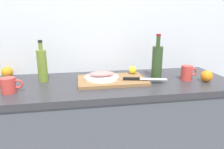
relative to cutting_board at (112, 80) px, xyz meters
The scene contains 13 objects.
back_wall 0.50m from the cutting_board, 116.15° to the left, with size 3.20×0.05×2.50m, color silver.
kitchen_counter 0.49m from the cutting_board, behind, with size 2.00×0.60×0.90m.
cutting_board is the anchor object (origin of this frame).
white_plate 0.07m from the cutting_board, 165.91° to the left, with size 0.23×0.23×0.01m, color white.
fish_fillet 0.08m from the cutting_board, 165.91° to the left, with size 0.18×0.08×0.04m, color tan.
chef_knife 0.19m from the cutting_board, 20.15° to the right, with size 0.29×0.09×0.02m.
lemon_0 0.21m from the cutting_board, 31.26° to the left, with size 0.06×0.06×0.06m, color yellow.
olive_oil_bottle 0.48m from the cutting_board, 169.78° to the left, with size 0.06×0.06×0.28m.
wine_bottle 0.35m from the cutting_board, ahead, with size 0.07×0.07×0.32m.
coffee_mug_0 0.53m from the cutting_board, ahead, with size 0.12×0.08×0.10m.
coffee_mug_1 0.63m from the cutting_board, 169.75° to the right, with size 0.12×0.08×0.09m.
orange_0 0.64m from the cutting_board, 10.02° to the right, with size 0.08×0.08×0.08m, color orange.
orange_1 0.77m from the cutting_board, 162.60° to the left, with size 0.08×0.08×0.08m, color orange.
Camera 1 is at (-0.06, -1.29, 1.30)m, focal length 31.97 mm.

